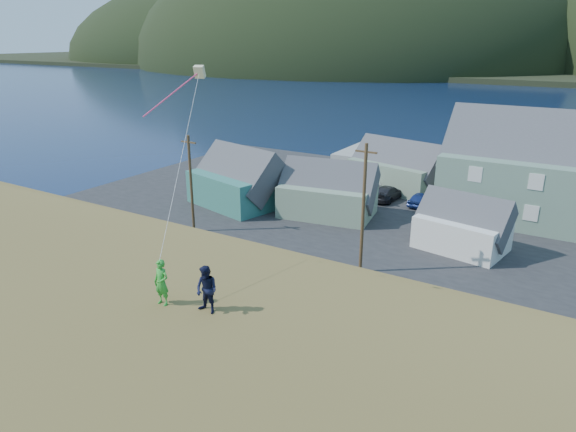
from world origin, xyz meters
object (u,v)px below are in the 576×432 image
object	(u,v)px
wharf	(436,159)
kite_flyer_navy	(207,290)
kite_flyer_green	(161,283)
shed_teal	(238,179)
shed_white	(463,225)
shed_palegreen_far	(397,167)
shed_palegreen_near	(328,191)

from	to	relation	value
wharf	kite_flyer_navy	size ratio (longest dim) A/B	14.55
wharf	kite_flyer_navy	distance (m)	59.35
kite_flyer_green	kite_flyer_navy	size ratio (longest dim) A/B	0.99
shed_teal	wharf	bearing A→B (deg)	82.43
wharf	kite_flyer_green	size ratio (longest dim) A/B	14.75
shed_teal	shed_white	distance (m)	22.69
shed_white	kite_flyer_navy	size ratio (longest dim) A/B	4.38
shed_teal	kite_flyer_navy	world-z (taller)	kite_flyer_navy
wharf	kite_flyer_green	bearing A→B (deg)	-84.20
shed_palegreen_far	kite_flyer_green	distance (m)	43.47
wharf	shed_palegreen_far	size ratio (longest dim) A/B	2.29
shed_palegreen_near	kite_flyer_green	size ratio (longest dim) A/B	5.59
shed_teal	shed_palegreen_far	size ratio (longest dim) A/B	0.94
shed_palegreen_near	shed_white	bearing A→B (deg)	-17.15
shed_palegreen_near	kite_flyer_navy	size ratio (longest dim) A/B	5.51
shed_teal	kite_flyer_navy	size ratio (longest dim) A/B	5.95
shed_teal	shed_palegreen_near	world-z (taller)	shed_teal
shed_palegreen_near	shed_white	xyz separation A→B (m)	(13.20, -1.89, -0.30)
wharf	shed_palegreen_far	bearing A→B (deg)	-90.34
shed_palegreen_near	kite_flyer_green	world-z (taller)	kite_flyer_green
shed_teal	kite_flyer_navy	distance (m)	34.95
shed_palegreen_near	shed_palegreen_far	size ratio (longest dim) A/B	0.87
shed_white	kite_flyer_green	distance (m)	29.48
shed_teal	shed_white	size ratio (longest dim) A/B	1.36
kite_flyer_green	shed_palegreen_near	bearing A→B (deg)	106.17
kite_flyer_green	shed_white	bearing A→B (deg)	81.20
shed_teal	shed_palegreen_near	xyz separation A→B (m)	(9.48, 1.72, -0.26)
shed_teal	shed_white	bearing A→B (deg)	13.86
shed_white	kite_flyer_green	world-z (taller)	kite_flyer_green
wharf	kite_flyer_green	distance (m)	59.53
shed_white	kite_flyer_green	bearing A→B (deg)	-89.61
wharf	shed_teal	xyz separation A→B (m)	(-12.06, -30.06, 2.30)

